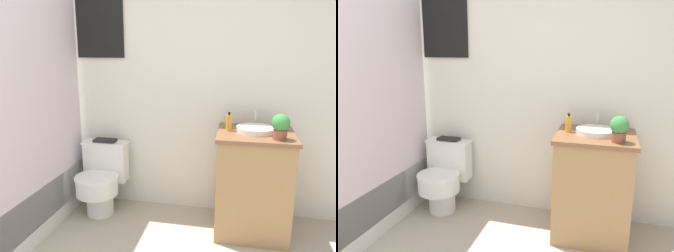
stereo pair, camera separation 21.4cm
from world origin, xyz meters
TOP-DOWN VIEW (x-y plane):
  - wall_back at (-0.01, 2.00)m, footprint 3.46×0.07m
  - shower_area at (-0.91, 1.18)m, footprint 0.60×1.59m
  - toilet at (-0.37, 1.72)m, footprint 0.41×0.49m
  - vanity at (0.94, 1.68)m, footprint 0.58×0.55m
  - sink at (0.94, 1.70)m, footprint 0.30×0.33m
  - soap_bottle at (0.73, 1.70)m, footprint 0.05×0.05m
  - potted_plant at (1.09, 1.52)m, footprint 0.13×0.13m
  - book_on_tank at (-0.37, 1.85)m, footprint 0.20×0.10m

SIDE VIEW (x-z plane):
  - shower_area at x=-0.91m, z-range -0.72..1.27m
  - toilet at x=-0.37m, z-range 0.00..0.62m
  - vanity at x=0.94m, z-range 0.00..0.82m
  - book_on_tank at x=-0.37m, z-range 0.62..0.65m
  - sink at x=0.94m, z-range 0.78..0.91m
  - soap_bottle at x=0.73m, z-range 0.81..0.96m
  - potted_plant at x=1.09m, z-range 0.83..1.01m
  - wall_back at x=-0.01m, z-range 0.01..2.51m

